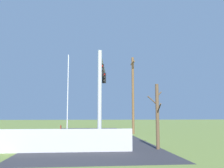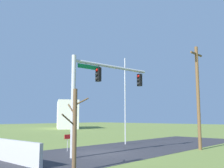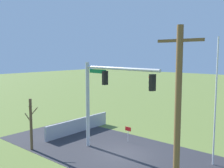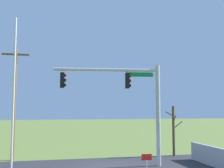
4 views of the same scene
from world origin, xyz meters
name	(u,v)px [view 1 (image 1 of 4)]	position (x,y,z in m)	size (l,w,h in m)	color
ground_plane	(92,140)	(0.00, 0.00, 0.00)	(160.00, 160.00, 0.00)	olive
road_surface	(91,136)	(-4.00, 0.00, 0.01)	(28.00, 8.00, 0.01)	#2D2D33
sidewalk_corner	(100,147)	(3.89, 0.44, 0.00)	(6.00, 6.00, 0.01)	#B7B5AD
retaining_fence	(66,141)	(6.12, -1.52, 0.61)	(0.20, 7.17, 1.23)	#A8A8AD
signal_mast	(101,81)	(1.10, 0.64, 4.49)	(6.74, 1.04, 6.42)	#B2B5BA
flagpole	(68,94)	(-5.61, -2.33, 4.03)	(0.10, 0.10, 8.06)	silver
utility_pole	(133,93)	(-6.40, 4.44, 4.22)	(1.90, 0.26, 8.11)	brown
bare_tree	(157,115)	(5.45, 3.70, 1.96)	(1.27, 1.02, 3.80)	brown
open_sign	(61,130)	(1.11, -2.29, 0.91)	(0.56, 0.04, 1.22)	silver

